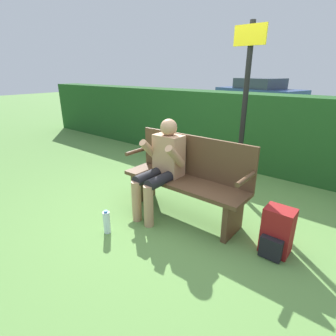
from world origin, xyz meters
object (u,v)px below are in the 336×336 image
object	(u,v)px
person_seated	(162,164)
parked_car	(259,92)
park_bench	(187,177)
backpack	(277,233)
signpost	(245,102)
water_bottle	(107,222)

from	to	relation	value
person_seated	parked_car	world-z (taller)	parked_car
park_bench	person_seated	xyz separation A→B (m)	(-0.26, -0.15, 0.16)
person_seated	backpack	size ratio (longest dim) A/B	2.45
backpack	signpost	size ratio (longest dim) A/B	0.21
park_bench	parked_car	xyz separation A→B (m)	(-3.54, 11.45, 0.15)
backpack	parked_car	bearing A→B (deg)	112.00
signpost	person_seated	bearing A→B (deg)	-112.40
park_bench	person_seated	world-z (taller)	person_seated
water_bottle	park_bench	bearing A→B (deg)	64.75
person_seated	water_bottle	xyz separation A→B (m)	(-0.16, -0.74, -0.51)
signpost	parked_car	bearing A→B (deg)	109.74
person_seated	water_bottle	distance (m)	0.91
backpack	water_bottle	distance (m)	1.74
signpost	park_bench	bearing A→B (deg)	-102.18
park_bench	water_bottle	world-z (taller)	park_bench
parked_car	backpack	bearing A→B (deg)	-51.22
water_bottle	parked_car	xyz separation A→B (m)	(-3.12, 12.34, 0.50)
person_seated	water_bottle	world-z (taller)	person_seated
person_seated	backpack	bearing A→B (deg)	3.18
park_bench	water_bottle	xyz separation A→B (m)	(-0.42, -0.89, -0.35)
park_bench	signpost	distance (m)	1.29
park_bench	backpack	size ratio (longest dim) A/B	3.31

